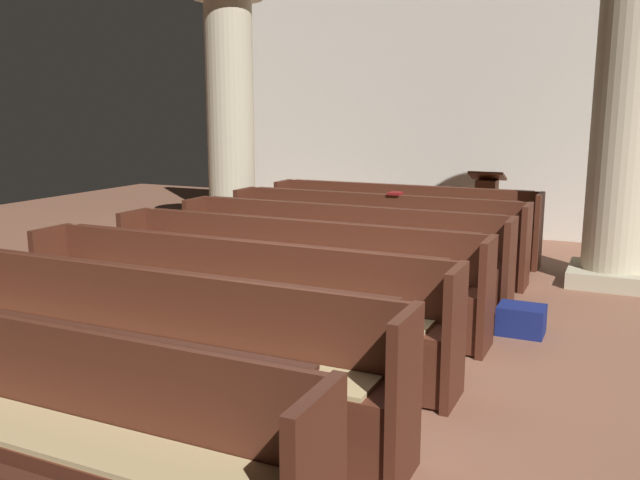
{
  "coord_description": "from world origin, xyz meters",
  "views": [
    {
      "loc": [
        2.06,
        -4.31,
        1.91
      ],
      "look_at": [
        -0.44,
        1.07,
        0.75
      ],
      "focal_mm": 37.47,
      "sensor_mm": 36.0,
      "label": 1
    }
  ],
  "objects": [
    {
      "name": "back_wall",
      "position": [
        0.0,
        6.08,
        2.25
      ],
      "size": [
        10.0,
        0.16,
        4.5
      ],
      "primitive_type": "cube",
      "color": "beige",
      "rests_on": "ground"
    },
    {
      "name": "ground_plane",
      "position": [
        0.0,
        0.0,
        0.0
      ],
      "size": [
        19.2,
        19.2,
        0.0
      ],
      "primitive_type": "plane",
      "color": "brown"
    },
    {
      "name": "pew_row_1",
      "position": [
        -0.64,
        2.99,
        0.5
      ],
      "size": [
        3.57,
        0.46,
        0.93
      ],
      "color": "#4C2316",
      "rests_on": "ground"
    },
    {
      "name": "pew_row_3",
      "position": [
        -0.64,
        0.88,
        0.5
      ],
      "size": [
        3.57,
        0.47,
        0.93
      ],
      "color": "#4C2316",
      "rests_on": "ground"
    },
    {
      "name": "pew_row_2",
      "position": [
        -0.64,
        1.94,
        0.5
      ],
      "size": [
        3.57,
        0.46,
        0.93
      ],
      "color": "#4C2316",
      "rests_on": "ground"
    },
    {
      "name": "pew_row_0",
      "position": [
        -0.64,
        4.05,
        0.5
      ],
      "size": [
        3.57,
        0.47,
        0.93
      ],
      "color": "#4C2316",
      "rests_on": "ground"
    },
    {
      "name": "lectern",
      "position": [
        0.27,
        5.07,
        0.45
      ],
      "size": [
        0.48,
        0.45,
        1.08
      ],
      "color": "brown",
      "rests_on": "ground"
    },
    {
      "name": "hymn_book",
      "position": [
        -0.44,
        3.19,
        0.94
      ],
      "size": [
        0.15,
        0.18,
        0.03
      ],
      "primitive_type": "cube",
      "color": "maroon",
      "rests_on": "pew_row_1"
    },
    {
      "name": "pillar_aisle_side",
      "position": [
        1.97,
        3.61,
        1.93
      ],
      "size": [
        0.98,
        0.98,
        3.71
      ],
      "color": "tan",
      "rests_on": "ground"
    },
    {
      "name": "pew_row_4",
      "position": [
        -0.64,
        -0.18,
        0.5
      ],
      "size": [
        3.57,
        0.46,
        0.93
      ],
      "color": "#4C2316",
      "rests_on": "ground"
    },
    {
      "name": "pew_row_5",
      "position": [
        -0.64,
        -1.23,
        0.5
      ],
      "size": [
        3.57,
        0.47,
        0.93
      ],
      "color": "#4C2316",
      "rests_on": "ground"
    },
    {
      "name": "kneeler_box_navy",
      "position": [
        1.31,
        1.44,
        0.13
      ],
      "size": [
        0.39,
        0.32,
        0.25
      ],
      "primitive_type": "cube",
      "color": "navy",
      "rests_on": "ground"
    },
    {
      "name": "pillar_far_side",
      "position": [
        -3.2,
        3.97,
        1.93
      ],
      "size": [
        0.98,
        0.98,
        3.71
      ],
      "color": "tan",
      "rests_on": "ground"
    }
  ]
}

